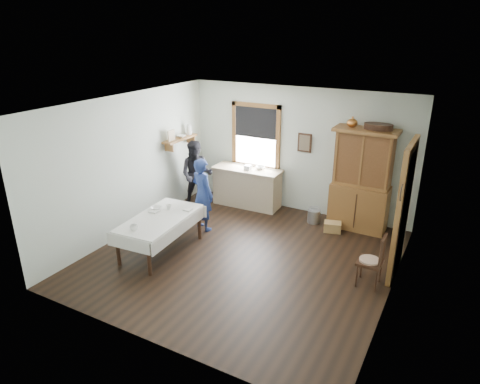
{
  "coord_description": "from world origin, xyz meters",
  "views": [
    {
      "loc": [
        3.14,
        -5.89,
        3.84
      ],
      "look_at": [
        -0.22,
        0.3,
        1.1
      ],
      "focal_mm": 32.0,
      "sensor_mm": 36.0,
      "label": 1
    }
  ],
  "objects_px": {
    "dining_table": "(161,234)",
    "figure_dark": "(197,177)",
    "woman_blue": "(203,197)",
    "china_hutch": "(361,180)",
    "pail": "(314,216)",
    "work_counter": "(247,187)",
    "wicker_basket": "(332,227)",
    "spindle_chair": "(370,260)"
  },
  "relations": [
    {
      "from": "dining_table",
      "to": "pail",
      "type": "bearing_deg",
      "value": 50.96
    },
    {
      "from": "china_hutch",
      "to": "woman_blue",
      "type": "xyz_separation_m",
      "value": [
        -2.72,
        -1.53,
        -0.34
      ]
    },
    {
      "from": "china_hutch",
      "to": "dining_table",
      "type": "xyz_separation_m",
      "value": [
        -2.88,
        -2.68,
        -0.69
      ]
    },
    {
      "from": "work_counter",
      "to": "dining_table",
      "type": "height_order",
      "value": "work_counter"
    },
    {
      "from": "work_counter",
      "to": "spindle_chair",
      "type": "distance_m",
      "value": 3.74
    },
    {
      "from": "dining_table",
      "to": "figure_dark",
      "type": "relative_size",
      "value": 1.2
    },
    {
      "from": "pail",
      "to": "woman_blue",
      "type": "height_order",
      "value": "woman_blue"
    },
    {
      "from": "wicker_basket",
      "to": "work_counter",
      "type": "bearing_deg",
      "value": 169.78
    },
    {
      "from": "dining_table",
      "to": "woman_blue",
      "type": "bearing_deg",
      "value": 82.28
    },
    {
      "from": "wicker_basket",
      "to": "woman_blue",
      "type": "bearing_deg",
      "value": -154.44
    },
    {
      "from": "spindle_chair",
      "to": "wicker_basket",
      "type": "relative_size",
      "value": 2.63
    },
    {
      "from": "dining_table",
      "to": "figure_dark",
      "type": "height_order",
      "value": "figure_dark"
    },
    {
      "from": "pail",
      "to": "china_hutch",
      "type": "bearing_deg",
      "value": 12.33
    },
    {
      "from": "china_hutch",
      "to": "dining_table",
      "type": "height_order",
      "value": "china_hutch"
    },
    {
      "from": "spindle_chair",
      "to": "woman_blue",
      "type": "height_order",
      "value": "woman_blue"
    },
    {
      "from": "pail",
      "to": "spindle_chair",
      "type": "bearing_deg",
      "value": -49.44
    },
    {
      "from": "work_counter",
      "to": "spindle_chair",
      "type": "bearing_deg",
      "value": -33.24
    },
    {
      "from": "wicker_basket",
      "to": "dining_table",
      "type": "bearing_deg",
      "value": -137.72
    },
    {
      "from": "china_hutch",
      "to": "dining_table",
      "type": "distance_m",
      "value": 3.99
    },
    {
      "from": "work_counter",
      "to": "pail",
      "type": "relative_size",
      "value": 5.49
    },
    {
      "from": "spindle_chair",
      "to": "woman_blue",
      "type": "xyz_separation_m",
      "value": [
        -3.4,
        0.45,
        0.25
      ]
    },
    {
      "from": "dining_table",
      "to": "spindle_chair",
      "type": "distance_m",
      "value": 3.63
    },
    {
      "from": "china_hutch",
      "to": "wicker_basket",
      "type": "relative_size",
      "value": 6.12
    },
    {
      "from": "pail",
      "to": "wicker_basket",
      "type": "height_order",
      "value": "pail"
    },
    {
      "from": "china_hutch",
      "to": "dining_table",
      "type": "relative_size",
      "value": 1.21
    },
    {
      "from": "figure_dark",
      "to": "woman_blue",
      "type": "bearing_deg",
      "value": -71.35
    },
    {
      "from": "spindle_chair",
      "to": "wicker_basket",
      "type": "xyz_separation_m",
      "value": [
        -1.06,
        1.57,
        -0.34
      ]
    },
    {
      "from": "pail",
      "to": "wicker_basket",
      "type": "bearing_deg",
      "value": -25.49
    },
    {
      "from": "china_hutch",
      "to": "spindle_chair",
      "type": "distance_m",
      "value": 2.17
    },
    {
      "from": "dining_table",
      "to": "woman_blue",
      "type": "relative_size",
      "value": 1.23
    },
    {
      "from": "wicker_basket",
      "to": "spindle_chair",
      "type": "bearing_deg",
      "value": -55.9
    },
    {
      "from": "woman_blue",
      "to": "spindle_chair",
      "type": "bearing_deg",
      "value": -169.74
    },
    {
      "from": "pail",
      "to": "work_counter",
      "type": "bearing_deg",
      "value": 174.53
    },
    {
      "from": "work_counter",
      "to": "pail",
      "type": "xyz_separation_m",
      "value": [
        1.66,
        -0.16,
        -0.3
      ]
    },
    {
      "from": "woman_blue",
      "to": "pail",
      "type": "bearing_deg",
      "value": -126.5
    },
    {
      "from": "pail",
      "to": "wicker_basket",
      "type": "relative_size",
      "value": 0.84
    },
    {
      "from": "dining_table",
      "to": "work_counter",
      "type": "bearing_deg",
      "value": 82.15
    },
    {
      "from": "spindle_chair",
      "to": "figure_dark",
      "type": "height_order",
      "value": "figure_dark"
    },
    {
      "from": "work_counter",
      "to": "wicker_basket",
      "type": "height_order",
      "value": "work_counter"
    },
    {
      "from": "dining_table",
      "to": "figure_dark",
      "type": "bearing_deg",
      "value": 106.12
    },
    {
      "from": "woman_blue",
      "to": "wicker_basket",
      "type": "bearing_deg",
      "value": -136.7
    },
    {
      "from": "work_counter",
      "to": "pail",
      "type": "bearing_deg",
      "value": -7.28
    }
  ]
}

